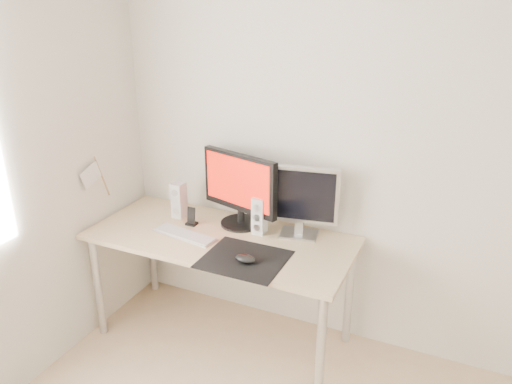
% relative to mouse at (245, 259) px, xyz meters
% --- Properties ---
extents(wall_back, '(3.50, 0.00, 3.50)m').
position_rel_mouse_xyz_m(wall_back, '(0.66, 0.59, 0.50)').
color(wall_back, silver).
rests_on(wall_back, ground).
extents(mousepad, '(0.45, 0.40, 0.00)m').
position_rel_mouse_xyz_m(mousepad, '(-0.02, 0.03, -0.02)').
color(mousepad, black).
rests_on(mousepad, desk).
extents(mouse, '(0.12, 0.07, 0.04)m').
position_rel_mouse_xyz_m(mouse, '(0.00, 0.00, 0.00)').
color(mouse, black).
rests_on(mouse, mousepad).
extents(desk, '(1.60, 0.70, 0.73)m').
position_rel_mouse_xyz_m(desk, '(-0.27, 0.22, -0.10)').
color(desk, '#D1B587').
rests_on(desk, ground).
extents(main_monitor, '(0.54, 0.32, 0.47)m').
position_rel_mouse_xyz_m(main_monitor, '(-0.23, 0.42, 0.23)').
color(main_monitor, black).
rests_on(main_monitor, desk).
extents(second_monitor, '(0.45, 0.20, 0.43)m').
position_rel_mouse_xyz_m(second_monitor, '(0.15, 0.43, 0.22)').
color(second_monitor, '#A9A9AB').
rests_on(second_monitor, desk).
extents(speaker_left, '(0.07, 0.09, 0.23)m').
position_rel_mouse_xyz_m(speaker_left, '(-0.65, 0.37, 0.09)').
color(speaker_left, silver).
rests_on(speaker_left, desk).
extents(speaker_right, '(0.07, 0.09, 0.23)m').
position_rel_mouse_xyz_m(speaker_right, '(-0.08, 0.36, 0.09)').
color(speaker_right, white).
rests_on(speaker_right, desk).
extents(keyboard, '(0.43, 0.18, 0.02)m').
position_rel_mouse_xyz_m(keyboard, '(-0.47, 0.14, -0.02)').
color(keyboard, silver).
rests_on(keyboard, desk).
extents(phone_dock, '(0.07, 0.06, 0.12)m').
position_rel_mouse_xyz_m(phone_dock, '(-0.51, 0.29, 0.01)').
color(phone_dock, black).
rests_on(phone_dock, desk).
extents(pennant, '(0.01, 0.23, 0.29)m').
position_rel_mouse_xyz_m(pennant, '(-1.06, 0.08, 0.29)').
color(pennant, '#A57F54').
rests_on(pennant, wall_left).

